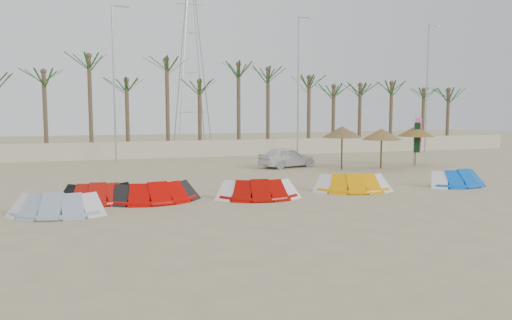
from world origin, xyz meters
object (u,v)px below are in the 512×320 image
object	(u,v)px
kite_blue	(455,177)
kite_red_left	(98,192)
parasol_right	(416,131)
kite_grey	(56,203)
kite_red_mid	(155,191)
kite_red_right	(256,188)
kite_orange	(350,182)
parasol_mid	(382,134)
car	(287,157)
parasol_left	(342,132)

from	to	relation	value
kite_blue	kite_red_left	bearing A→B (deg)	177.96
kite_red_left	parasol_right	bearing A→B (deg)	20.46
kite_grey	kite_red_left	world-z (taller)	same
parasol_right	kite_red_mid	bearing A→B (deg)	-156.43
kite_grey	kite_red_left	distance (m)	2.43
kite_red_right	kite_orange	size ratio (longest dim) A/B	0.96
kite_orange	kite_blue	bearing A→B (deg)	-1.56
kite_red_right	parasol_mid	world-z (taller)	parasol_mid
kite_red_right	kite_red_left	bearing A→B (deg)	171.77
kite_red_left	car	world-z (taller)	car
kite_grey	kite_red_mid	distance (m)	3.99
kite_red_mid	parasol_mid	distance (m)	16.69
kite_grey	kite_blue	world-z (taller)	same
car	kite_red_mid	bearing A→B (deg)	118.37
kite_red_left	kite_red_mid	bearing A→B (deg)	-8.27
kite_grey	parasol_left	world-z (taller)	parasol_left
kite_red_right	parasol_left	world-z (taller)	parasol_left
kite_grey	parasol_mid	world-z (taller)	parasol_mid
kite_red_right	car	xyz separation A→B (m)	(5.35, 10.17, 0.24)
kite_red_left	parasol_mid	size ratio (longest dim) A/B	1.21
parasol_right	car	bearing A→B (deg)	168.85
kite_red_right	kite_blue	distance (m)	10.41
kite_red_right	kite_red_mid	bearing A→B (deg)	171.80
kite_red_right	car	bearing A→B (deg)	62.23
kite_orange	parasol_right	bearing A→B (deg)	41.00
kite_red_left	car	xyz separation A→B (m)	(11.73, 9.24, 0.24)
kite_red_right	kite_blue	xyz separation A→B (m)	(10.40, 0.32, -0.00)
kite_orange	car	world-z (taller)	car
parasol_left	parasol_right	bearing A→B (deg)	5.63
car	parasol_right	bearing A→B (deg)	-117.89
kite_grey	kite_red_right	bearing A→B (deg)	7.63
kite_grey	car	bearing A→B (deg)	40.42
kite_orange	parasol_left	bearing A→B (deg)	65.08
parasol_mid	car	size ratio (longest dim) A/B	0.66
kite_red_mid	car	world-z (taller)	car
kite_red_mid	parasol_mid	bearing A→B (deg)	25.41
kite_blue	parasol_left	xyz separation A→B (m)	(-2.26, 7.59, 1.93)
kite_grey	kite_blue	distance (m)	18.27
kite_grey	kite_orange	size ratio (longest dim) A/B	0.94
kite_grey	kite_blue	xyz separation A→B (m)	(18.21, 1.37, 0.00)
kite_red_left	kite_orange	xyz separation A→B (m)	(11.06, -0.44, 0.00)
kite_orange	kite_red_left	bearing A→B (deg)	177.71
kite_red_mid	parasol_left	size ratio (longest dim) A/B	1.38
kite_blue	parasol_mid	world-z (taller)	parasol_mid
kite_red_right	parasol_mid	xyz separation A→B (m)	(10.82, 7.72, 1.75)
kite_grey	kite_red_right	world-z (taller)	same
parasol_right	car	world-z (taller)	parasol_right
parasol_left	parasol_right	world-z (taller)	parasol_left
parasol_left	kite_red_mid	bearing A→B (deg)	-149.29
car	kite_orange	bearing A→B (deg)	159.31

